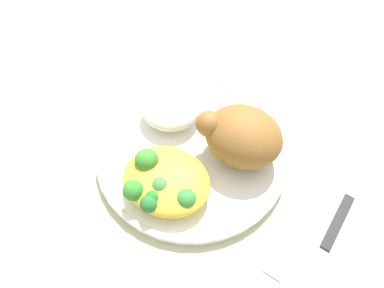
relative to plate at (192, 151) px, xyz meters
The scene contains 7 objects.
ground_plane 0.01m from the plate, ahead, with size 2.00×2.00×0.00m, color beige.
plate is the anchor object (origin of this frame).
roasted_chicken 0.07m from the plate, 154.77° to the right, with size 0.11×0.08×0.07m.
rice_pile 0.07m from the plate, 34.14° to the right, with size 0.08×0.08×0.03m, color white.
mac_cheese_with_broccoli 0.07m from the plate, 87.61° to the left, with size 0.11×0.09×0.04m.
fork 0.16m from the plate, 167.30° to the left, with size 0.03×0.14×0.01m.
knife 0.20m from the plate, 169.97° to the left, with size 0.03×0.19×0.01m.
Camera 1 is at (-0.13, 0.23, 0.43)m, focal length 34.88 mm.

